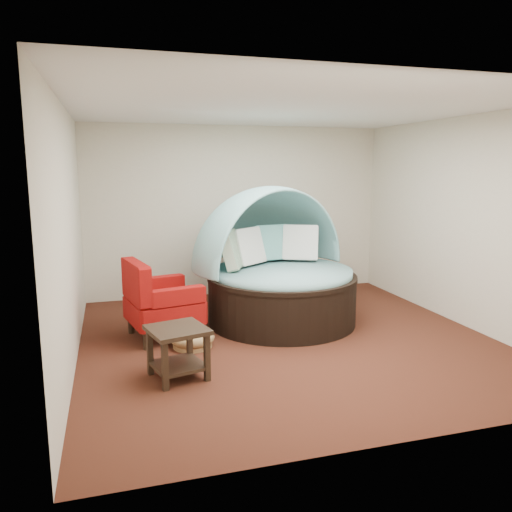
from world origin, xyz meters
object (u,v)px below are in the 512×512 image
object	(u,v)px
canopy_daybed	(276,259)
red_armchair	(159,302)
side_table	(178,346)
pet_basket	(192,339)

from	to	relation	value
canopy_daybed	red_armchair	world-z (taller)	canopy_daybed
red_armchair	side_table	size ratio (longest dim) A/B	1.51
red_armchair	side_table	distance (m)	1.31
red_armchair	pet_basket	bearing A→B (deg)	-65.58
canopy_daybed	pet_basket	bearing A→B (deg)	-170.83
side_table	pet_basket	bearing A→B (deg)	71.62
canopy_daybed	side_table	xyz separation A→B (m)	(-1.59, -1.59, -0.53)
pet_basket	red_armchair	world-z (taller)	red_armchair
pet_basket	red_armchair	bearing A→B (deg)	126.75
pet_basket	side_table	size ratio (longest dim) A/B	1.03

